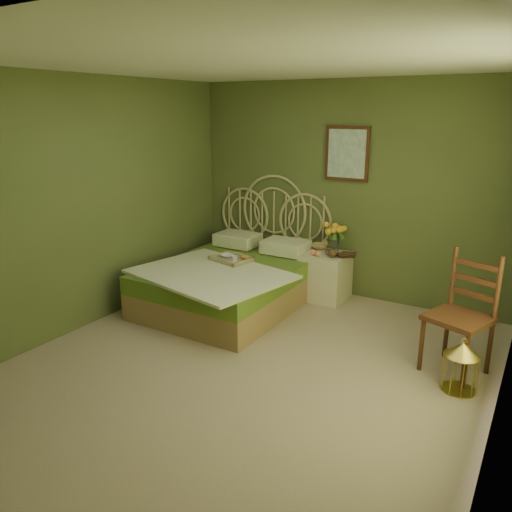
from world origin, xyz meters
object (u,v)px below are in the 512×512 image
Objects in this scene: nightstand at (326,270)px; chair at (462,306)px; bed at (233,278)px; birdcage at (460,367)px.

chair reaches higher than nightstand.
bed is 2.62m from chair.
nightstand is 0.93× the size of chair.
nightstand is 2.29m from birdcage.
bed is at bearing 165.88° from birdcage.
chair is 0.56m from birdcage.
nightstand is (0.89, 0.73, 0.05)m from bed.
bed is 2.77m from birdcage.
nightstand is 2.34× the size of birdcage.
chair reaches higher than birdcage.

